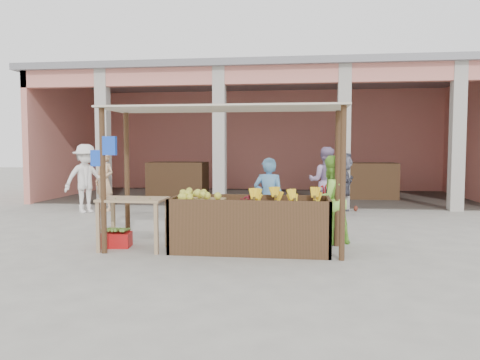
# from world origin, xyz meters

# --- Properties ---
(ground) EXTENTS (60.00, 60.00, 0.00)m
(ground) POSITION_xyz_m (0.00, 0.00, 0.00)
(ground) COLOR gray
(ground) RESTS_ON ground
(market_building) EXTENTS (14.40, 6.40, 4.20)m
(market_building) POSITION_xyz_m (0.05, 8.93, 2.70)
(market_building) COLOR tan
(market_building) RESTS_ON ground
(fruit_stall) EXTENTS (2.60, 0.95, 0.80)m
(fruit_stall) POSITION_xyz_m (0.50, 0.00, 0.40)
(fruit_stall) COLOR #4F311F
(fruit_stall) RESTS_ON ground
(stall_awning) EXTENTS (4.09, 1.35, 2.39)m
(stall_awning) POSITION_xyz_m (-0.01, 0.06, 1.98)
(stall_awning) COLOR #4F311F
(stall_awning) RESTS_ON ground
(banana_heap) EXTENTS (1.12, 0.61, 0.20)m
(banana_heap) POSITION_xyz_m (1.03, 0.02, 0.90)
(banana_heap) COLOR yellow
(banana_heap) RESTS_ON fruit_stall
(melon_tray) EXTENTS (0.78, 0.67, 0.21)m
(melon_tray) POSITION_xyz_m (-0.34, -0.04, 0.90)
(melon_tray) COLOR #9A7D4F
(melon_tray) RESTS_ON fruit_stall
(berry_heap) EXTENTS (0.46, 0.38, 0.15)m
(berry_heap) POSITION_xyz_m (0.48, 0.03, 0.87)
(berry_heap) COLOR maroon
(berry_heap) RESTS_ON fruit_stall
(side_table) EXTENTS (1.08, 0.72, 0.87)m
(side_table) POSITION_xyz_m (-1.47, -0.13, 0.73)
(side_table) COLOR #A38162
(side_table) RESTS_ON ground
(papaya_pile) EXTENTS (0.75, 0.43, 0.21)m
(papaya_pile) POSITION_xyz_m (-1.47, -0.13, 0.98)
(papaya_pile) COLOR #51882C
(papaya_pile) RESTS_ON side_table
(red_crate) EXTENTS (0.52, 0.41, 0.25)m
(red_crate) POSITION_xyz_m (-1.84, 0.03, 0.13)
(red_crate) COLOR #B71314
(red_crate) RESTS_ON ground
(plantain_bundle) EXTENTS (0.40, 0.28, 0.08)m
(plantain_bundle) POSITION_xyz_m (-1.84, 0.03, 0.29)
(plantain_bundle) COLOR olive
(plantain_bundle) RESTS_ON red_crate
(produce_sacks) EXTENTS (0.78, 0.48, 0.59)m
(produce_sacks) POSITION_xyz_m (2.63, 5.17, 0.30)
(produce_sacks) COLOR maroon
(produce_sacks) RESTS_ON ground
(vendor_blue) EXTENTS (0.65, 0.50, 1.64)m
(vendor_blue) POSITION_xyz_m (0.74, 0.96, 0.82)
(vendor_blue) COLOR #5994CA
(vendor_blue) RESTS_ON ground
(vendor_green) EXTENTS (0.92, 0.78, 1.66)m
(vendor_green) POSITION_xyz_m (1.85, 0.79, 0.83)
(vendor_green) COLOR #90DE4A
(vendor_green) RESTS_ON ground
(motorcycle) EXTENTS (1.10, 1.96, 0.97)m
(motorcycle) POSITION_xyz_m (1.37, 2.62, 0.48)
(motorcycle) COLOR #9E1412
(motorcycle) RESTS_ON ground
(shopper_a) EXTENTS (1.29, 1.36, 1.95)m
(shopper_a) POSITION_xyz_m (-4.32, 4.07, 0.98)
(shopper_a) COLOR white
(shopper_a) RESTS_ON ground
(shopper_d) EXTENTS (0.83, 1.62, 1.68)m
(shopper_d) POSITION_xyz_m (2.50, 5.41, 0.84)
(shopper_d) COLOR #525261
(shopper_d) RESTS_ON ground
(shopper_e) EXTENTS (0.75, 0.66, 1.68)m
(shopper_e) POSITION_xyz_m (-3.95, 4.41, 0.84)
(shopper_e) COLOR tan
(shopper_e) RESTS_ON ground
(shopper_f) EXTENTS (0.99, 0.65, 1.90)m
(shopper_f) POSITION_xyz_m (1.94, 4.34, 0.95)
(shopper_f) COLOR #957DA7
(shopper_f) RESTS_ON ground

